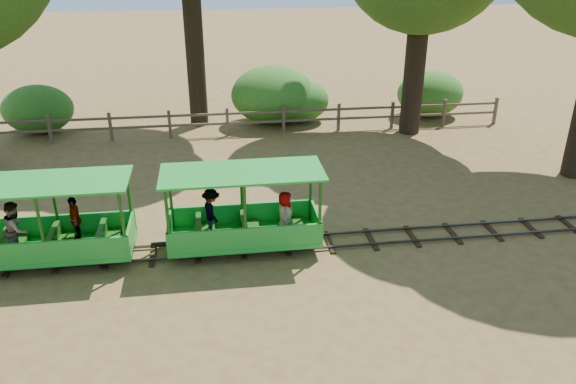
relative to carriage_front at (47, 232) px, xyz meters
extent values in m
plane|color=olive|center=(5.12, 0.02, -0.77)|extent=(90.00, 90.00, 0.00)
cube|color=#3F3D3A|center=(5.12, -0.28, -0.70)|extent=(22.00, 0.05, 0.05)
cube|color=#3F3D3A|center=(5.12, 0.32, -0.70)|extent=(22.00, 0.05, 0.05)
cube|color=#382314|center=(5.12, 0.02, -0.75)|extent=(0.12, 1.00, 0.05)
cube|color=#382314|center=(0.12, 0.02, -0.75)|extent=(0.12, 1.00, 0.05)
cube|color=#382314|center=(10.12, 0.02, -0.75)|extent=(0.12, 1.00, 0.05)
cube|color=green|center=(0.08, 0.02, -0.45)|extent=(3.35, 1.28, 0.10)
cube|color=#1A5212|center=(0.08, 0.02, -0.57)|extent=(3.01, 0.49, 0.14)
cube|color=green|center=(0.08, -0.58, -0.16)|extent=(3.35, 0.06, 0.49)
cube|color=green|center=(0.08, 0.62, -0.16)|extent=(3.35, 0.06, 0.49)
cube|color=green|center=(0.08, 0.02, 1.12)|extent=(3.49, 1.43, 0.05)
cylinder|color=#1A5212|center=(1.67, -0.56, 0.33)|extent=(0.07, 0.07, 1.57)
cylinder|color=#1A5212|center=(1.67, 0.60, 0.33)|extent=(0.07, 0.07, 1.57)
cube|color=#1A5212|center=(-0.93, 0.02, -0.21)|extent=(0.12, 1.08, 0.39)
cube|color=#1A5212|center=(0.08, 0.02, -0.21)|extent=(0.12, 1.08, 0.39)
cube|color=#1A5212|center=(1.08, 0.02, -0.21)|extent=(0.12, 1.08, 0.39)
cylinder|color=black|center=(-1.00, 0.35, -0.53)|extent=(0.28, 0.06, 0.28)
cylinder|color=black|center=(1.15, -0.32, -0.53)|extent=(0.28, 0.06, 0.28)
cylinder|color=black|center=(1.15, 0.35, -0.53)|extent=(0.28, 0.06, 0.28)
imported|color=gray|center=(-0.53, -0.20, 0.21)|extent=(0.49, 0.62, 1.24)
imported|color=gray|center=(0.53, 0.29, 0.12)|extent=(0.38, 0.66, 1.06)
cube|color=green|center=(4.17, 0.02, -0.45)|extent=(3.35, 1.28, 0.10)
cube|color=#1A5212|center=(4.17, 0.02, -0.57)|extent=(3.01, 0.49, 0.14)
cube|color=green|center=(4.17, -0.58, -0.16)|extent=(3.35, 0.06, 0.49)
cube|color=green|center=(4.17, 0.62, -0.16)|extent=(3.35, 0.06, 0.49)
cube|color=green|center=(4.17, 0.02, 1.12)|extent=(3.49, 1.43, 0.05)
cylinder|color=#1A5212|center=(2.57, -0.56, 0.33)|extent=(0.07, 0.07, 1.57)
cylinder|color=#1A5212|center=(2.57, 0.60, 0.33)|extent=(0.07, 0.07, 1.57)
cylinder|color=#1A5212|center=(5.76, -0.56, 0.33)|extent=(0.07, 0.07, 1.57)
cylinder|color=#1A5212|center=(5.76, 0.60, 0.33)|extent=(0.07, 0.07, 1.57)
cube|color=#1A5212|center=(3.16, 0.02, -0.21)|extent=(0.12, 1.08, 0.39)
cube|color=#1A5212|center=(4.17, 0.02, -0.21)|extent=(0.12, 1.08, 0.39)
cube|color=#1A5212|center=(5.17, 0.02, -0.21)|extent=(0.12, 1.08, 0.39)
cylinder|color=black|center=(3.10, -0.32, -0.53)|extent=(0.28, 0.06, 0.28)
cylinder|color=black|center=(3.10, 0.35, -0.53)|extent=(0.28, 0.06, 0.28)
cylinder|color=black|center=(5.24, -0.32, -0.53)|extent=(0.28, 0.06, 0.28)
cylinder|color=black|center=(5.24, 0.35, -0.53)|extent=(0.28, 0.06, 0.28)
imported|color=gray|center=(3.47, 0.22, 0.13)|extent=(0.59, 0.78, 1.08)
imported|color=gray|center=(5.06, -0.22, 0.15)|extent=(0.43, 0.59, 1.11)
cylinder|color=#2D2116|center=(3.12, 9.52, 1.52)|extent=(0.66, 0.66, 4.58)
cylinder|color=#2D2116|center=(10.62, 7.52, 0.95)|extent=(0.72, 0.72, 3.44)
cylinder|color=#2D2116|center=(10.62, 7.52, 3.66)|extent=(0.54, 0.54, 1.97)
cube|color=brown|center=(-1.88, 8.02, -0.27)|extent=(0.10, 0.10, 1.00)
cube|color=brown|center=(0.12, 8.02, -0.27)|extent=(0.10, 0.10, 1.00)
cube|color=brown|center=(2.12, 8.02, -0.27)|extent=(0.10, 0.10, 1.00)
cube|color=brown|center=(4.12, 8.02, -0.27)|extent=(0.10, 0.10, 1.00)
cube|color=brown|center=(6.12, 8.02, -0.27)|extent=(0.10, 0.10, 1.00)
cube|color=brown|center=(8.12, 8.02, -0.27)|extent=(0.10, 0.10, 1.00)
cube|color=brown|center=(10.12, 8.02, -0.27)|extent=(0.10, 0.10, 1.00)
cube|color=brown|center=(12.12, 8.02, -0.27)|extent=(0.10, 0.10, 1.00)
cube|color=brown|center=(14.12, 8.02, -0.27)|extent=(0.10, 0.10, 1.00)
cube|color=brown|center=(5.12, 8.02, 0.03)|extent=(18.00, 0.06, 0.08)
cube|color=brown|center=(5.12, 8.02, -0.32)|extent=(18.00, 0.06, 0.08)
ellipsoid|color=#2D6B1E|center=(-2.53, 9.32, 0.09)|extent=(2.48, 1.91, 1.72)
ellipsoid|color=#2D6B1E|center=(5.89, 9.32, 0.31)|extent=(3.12, 2.40, 2.16)
ellipsoid|color=#2D6B1E|center=(6.83, 9.32, 0.04)|extent=(2.35, 1.81, 1.63)
ellipsoid|color=#2D6B1E|center=(12.03, 9.32, 0.12)|extent=(2.58, 1.99, 1.79)
camera|label=1|loc=(3.61, -11.05, 5.74)|focal=35.00mm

